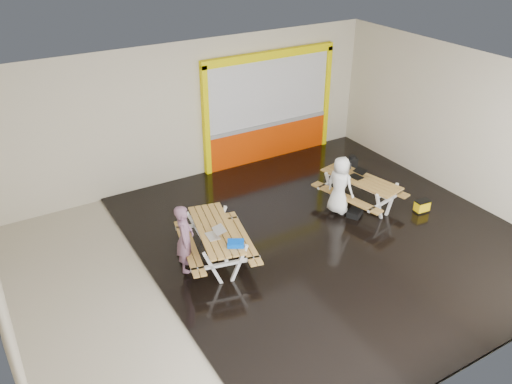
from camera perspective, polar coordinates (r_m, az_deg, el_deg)
room at (r=9.82m, az=2.68°, el=1.64°), size 10.02×8.02×3.52m
deck at (r=11.34m, az=7.80°, el=-4.65°), size 7.50×7.98×0.05m
kiosk at (r=14.07m, az=1.43°, el=8.96°), size 3.88×0.16×3.00m
picnic_table_left at (r=10.20m, az=-4.40°, el=-4.86°), size 1.69×2.16×0.77m
picnic_table_right at (r=12.25m, az=11.30°, el=0.74°), size 1.64×2.10×0.75m
person_left at (r=9.82m, az=-7.77°, el=-5.02°), size 0.54×0.60×1.37m
person_right at (r=11.72m, az=9.14°, el=0.74°), size 0.60×0.75×1.34m
laptop_left at (r=9.87m, az=-4.49°, el=-4.54°), size 0.37×0.34×0.15m
laptop_right at (r=12.21m, az=11.01°, el=1.86°), size 0.38×0.35×0.15m
blue_pouch at (r=9.58m, az=-2.22°, el=-5.63°), size 0.36×0.33×0.09m
toolbox at (r=12.48m, az=9.51°, el=2.76°), size 0.33×0.17×0.19m
backpack at (r=12.97m, az=10.39°, el=3.05°), size 0.26×0.17×0.42m
dark_case at (r=12.04m, az=10.72°, el=-2.25°), size 0.46×0.42×0.14m
fluke_bag at (r=12.52m, az=17.63°, el=-1.49°), size 0.36×0.25×0.29m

